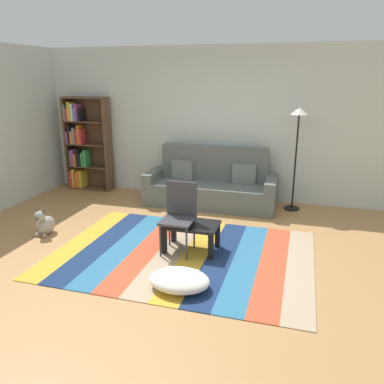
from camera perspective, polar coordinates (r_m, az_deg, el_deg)
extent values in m
plane|color=#B27F4C|center=(4.97, -2.13, -9.05)|extent=(14.00, 14.00, 0.00)
cube|color=silver|center=(6.98, 4.44, 10.07)|extent=(6.80, 0.10, 2.70)
cube|color=gold|center=(5.50, -16.06, -7.00)|extent=(0.32, 2.33, 0.01)
cube|color=navy|center=(5.35, -13.11, -7.49)|extent=(0.32, 2.33, 0.01)
cube|color=teal|center=(5.20, -9.98, -7.98)|extent=(0.32, 2.33, 0.01)
cube|color=#C64C2D|center=(5.08, -6.67, -8.48)|extent=(0.32, 2.33, 0.01)
cube|color=tan|center=(4.97, -3.20, -8.97)|extent=(0.32, 2.33, 0.01)
cube|color=gold|center=(4.88, 0.42, -9.45)|extent=(0.32, 2.33, 0.01)
cube|color=navy|center=(4.81, 4.16, -9.90)|extent=(0.32, 2.33, 0.01)
cube|color=teal|center=(4.77, 8.01, -10.32)|extent=(0.32, 2.33, 0.01)
cube|color=#C64C2D|center=(4.74, 11.93, -10.70)|extent=(0.32, 2.33, 0.01)
cube|color=tan|center=(4.74, 15.88, -11.03)|extent=(0.32, 2.33, 0.01)
cube|color=#59605B|center=(6.66, 2.72, -0.37)|extent=(1.90, 0.80, 0.40)
cube|color=#59605B|center=(6.81, 3.38, 4.37)|extent=(1.90, 0.20, 0.60)
cube|color=#59605B|center=(6.94, -5.64, 0.98)|extent=(0.18, 0.80, 0.56)
cube|color=#59605B|center=(6.48, 11.70, -0.45)|extent=(0.18, 0.80, 0.56)
cube|color=slate|center=(6.87, -1.35, 3.31)|extent=(0.42, 0.19, 0.36)
cube|color=slate|center=(6.63, 7.76, 2.66)|extent=(0.42, 0.19, 0.36)
cube|color=brown|center=(8.01, -17.93, 6.95)|extent=(0.04, 0.28, 1.80)
cube|color=brown|center=(7.56, -12.45, 6.82)|extent=(0.04, 0.28, 1.80)
cube|color=brown|center=(7.89, -14.76, 7.07)|extent=(0.90, 0.01, 1.80)
cube|color=brown|center=(7.97, -14.78, 0.63)|extent=(0.86, 0.28, 0.02)
cube|color=brown|center=(7.86, -15.02, 3.72)|extent=(0.86, 0.28, 0.02)
cube|color=brown|center=(7.78, -15.27, 6.89)|extent=(0.86, 0.28, 0.02)
cube|color=brown|center=(7.72, -15.52, 10.12)|extent=(0.86, 0.28, 0.02)
cube|color=brown|center=(7.68, -15.78, 13.39)|extent=(0.86, 0.28, 0.02)
cube|color=red|center=(8.09, -17.42, 1.90)|extent=(0.05, 0.16, 0.32)
cube|color=gold|center=(8.09, -16.93, 2.15)|extent=(0.05, 0.25, 0.38)
cube|color=red|center=(8.07, -16.62, 1.86)|extent=(0.03, 0.25, 0.30)
cube|color=orange|center=(8.04, -16.44, 1.89)|extent=(0.05, 0.22, 0.32)
cube|color=orange|center=(8.01, -16.16, 2.00)|extent=(0.03, 0.23, 0.36)
cube|color=gold|center=(8.00, -15.89, 1.95)|extent=(0.04, 0.25, 0.34)
cube|color=black|center=(8.01, -17.68, 5.16)|extent=(0.04, 0.19, 0.37)
cube|color=#8C6647|center=(8.00, -17.33, 4.95)|extent=(0.03, 0.23, 0.30)
cube|color=purple|center=(7.95, -17.17, 4.98)|extent=(0.04, 0.18, 0.33)
cube|color=orange|center=(7.93, -16.87, 4.66)|extent=(0.04, 0.17, 0.24)
cube|color=black|center=(7.90, -16.59, 4.94)|extent=(0.04, 0.16, 0.33)
cube|color=black|center=(7.88, -16.21, 4.62)|extent=(0.04, 0.17, 0.24)
cube|color=green|center=(7.88, -15.74, 4.80)|extent=(0.04, 0.25, 0.28)
cube|color=green|center=(7.82, -15.46, 4.93)|extent=(0.05, 0.20, 0.33)
cube|color=purple|center=(7.97, -17.79, 7.86)|extent=(0.04, 0.25, 0.24)
cube|color=black|center=(7.93, -17.50, 8.21)|extent=(0.03, 0.25, 0.34)
cube|color=orange|center=(7.89, -17.29, 7.84)|extent=(0.04, 0.20, 0.25)
cube|color=#668C99|center=(7.85, -17.07, 8.06)|extent=(0.04, 0.17, 0.31)
cube|color=red|center=(7.82, -16.74, 7.97)|extent=(0.05, 0.17, 0.29)
cube|color=orange|center=(7.78, -16.44, 8.23)|extent=(0.03, 0.16, 0.36)
cube|color=red|center=(7.77, -16.12, 7.99)|extent=(0.05, 0.17, 0.30)
cube|color=#668C99|center=(7.90, -18.22, 11.22)|extent=(0.03, 0.21, 0.30)
cube|color=red|center=(7.86, -17.97, 11.00)|extent=(0.05, 0.18, 0.24)
cube|color=gold|center=(7.83, -17.68, 11.42)|extent=(0.05, 0.18, 0.36)
cube|color=silver|center=(7.81, -17.20, 11.33)|extent=(0.05, 0.22, 0.32)
cube|color=#668C99|center=(7.77, -16.99, 11.07)|extent=(0.04, 0.17, 0.26)
cube|color=purple|center=(7.74, -16.69, 11.32)|extent=(0.05, 0.17, 0.32)
cube|color=black|center=(7.75, -16.15, 11.04)|extent=(0.03, 0.26, 0.23)
cube|color=black|center=(4.88, -0.10, -4.93)|extent=(0.69, 0.46, 0.04)
cube|color=black|center=(4.88, -4.19, -7.32)|extent=(0.06, 0.06, 0.33)
cube|color=black|center=(4.72, 2.83, -8.18)|extent=(0.06, 0.06, 0.33)
cube|color=black|center=(5.21, -2.74, -5.70)|extent=(0.06, 0.06, 0.33)
cube|color=black|center=(5.05, 3.84, -6.43)|extent=(0.06, 0.06, 0.33)
ellipsoid|color=white|center=(4.14, -1.90, -13.03)|extent=(0.65, 0.50, 0.19)
ellipsoid|color=#9E998E|center=(5.87, -20.98, -4.64)|extent=(0.22, 0.30, 0.26)
sphere|color=#9E998E|center=(5.73, -21.78, -3.37)|extent=(0.15, 0.15, 0.15)
ellipsoid|color=#474440|center=(5.69, -22.13, -3.66)|extent=(0.06, 0.07, 0.05)
ellipsoid|color=#474440|center=(5.76, -22.13, -2.75)|extent=(0.05, 0.04, 0.08)
ellipsoid|color=#474440|center=(5.70, -21.30, -2.87)|extent=(0.05, 0.04, 0.08)
sphere|color=#9E998E|center=(5.84, -22.13, -5.93)|extent=(0.06, 0.06, 0.06)
sphere|color=#9E998E|center=(5.77, -21.19, -6.10)|extent=(0.06, 0.06, 0.06)
cylinder|color=black|center=(6.74, 14.67, -2.37)|extent=(0.26, 0.26, 0.02)
cylinder|color=black|center=(6.53, 15.19, 4.25)|extent=(0.03, 0.03, 1.57)
cone|color=white|center=(6.41, 15.78, 11.73)|extent=(0.32, 0.32, 0.14)
cube|color=black|center=(4.81, -0.41, -4.94)|extent=(0.10, 0.16, 0.02)
cube|color=#38383D|center=(4.79, -2.19, -4.31)|extent=(0.40, 0.40, 0.03)
cube|color=#38383D|center=(4.87, -1.56, -0.94)|extent=(0.40, 0.03, 0.44)
cylinder|color=#38383D|center=(4.78, -4.76, -7.34)|extent=(0.02, 0.02, 0.42)
cylinder|color=#38383D|center=(4.68, -0.83, -7.85)|extent=(0.02, 0.02, 0.42)
cylinder|color=#38383D|center=(5.08, -3.39, -5.85)|extent=(0.02, 0.02, 0.42)
cylinder|color=#38383D|center=(4.98, 0.33, -6.28)|extent=(0.02, 0.02, 0.42)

